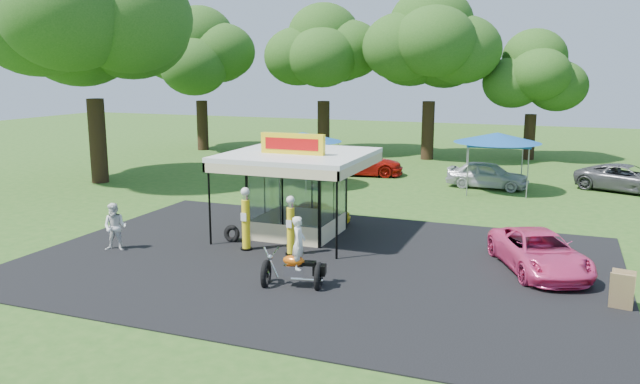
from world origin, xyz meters
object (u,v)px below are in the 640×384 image
Objects in this scene: motorcycle at (297,259)px; kiosk_car at (318,212)px; spectator_west at (115,227)px; gas_station_kiosk at (298,192)px; pink_sedan at (539,252)px; tent_east at (497,138)px; bg_car_c at (488,175)px; bg_car_a at (301,164)px; a_frame_sign at (622,291)px; bg_car_b at (359,162)px; gas_pump_left at (246,221)px; tent_west at (303,137)px; gas_pump_right at (291,227)px; bg_car_d at (628,178)px.

kiosk_car is (-2.36, 7.85, -0.43)m from motorcycle.
gas_station_kiosk is at bearing 23.73° from spectator_west.
kiosk_car is 9.88m from pink_sedan.
bg_car_c is at bearing 118.94° from tent_east.
bg_car_a is (-5.58, 11.30, 0.23)m from kiosk_car.
bg_car_b is at bearing 135.44° from a_frame_sign.
a_frame_sign is at bearing -156.43° from bg_car_c.
tent_west is at bearing 103.51° from gas_pump_left.
tent_west reaches higher than bg_car_c.
tent_west is at bearing 147.43° from a_frame_sign.
spectator_west is (-5.44, -6.64, 0.42)m from kiosk_car.
bg_car_b is 1.23× the size of bg_car_c.
bg_car_a is at bearing 74.99° from spectator_west.
gas_pump_right is 16.03m from tent_east.
tent_east reaches higher than bg_car_d.
tent_west is (-4.82, 12.58, 1.75)m from gas_pump_right.
bg_car_d is (18.62, 19.29, -0.16)m from spectator_west.
gas_pump_right is at bearing 178.82° from bg_car_b.
bg_car_b is at bearing -62.21° from bg_car_a.
tent_east is at bearing 69.42° from gas_pump_right.
bg_car_a is (-6.42, 16.16, -0.34)m from gas_pump_right.
gas_pump_right is 0.46× the size of pink_sedan.
tent_east is at bearing 63.67° from gas_pump_left.
gas_pump_left is 0.45× the size of bg_car_d.
kiosk_car is at bearing 78.96° from gas_pump_left.
motorcycle is at bearing -163.27° from kiosk_car.
kiosk_car is 0.64× the size of tent_west.
gas_pump_left is at bearing 163.91° from pink_sedan.
gas_pump_left is 1.33× the size of spectator_west.
pink_sedan is 0.90× the size of bg_car_d.
kiosk_car is at bearing 94.12° from motorcycle.
spectator_west reaches higher than a_frame_sign.
gas_station_kiosk is at bearing 161.30° from bg_car_c.
pink_sedan is at bearing -78.31° from tent_east.
bg_car_c is at bearing 117.45° from a_frame_sign.
bg_car_b reaches higher than bg_car_c.
a_frame_sign is 0.23× the size of pink_sedan.
spectator_west is at bearing -95.80° from tent_west.
a_frame_sign is 3.58m from pink_sedan.
motorcycle is 18.47m from tent_east.
pink_sedan is at bearing 9.20° from gas_pump_right.
tent_west is (-3.98, 9.93, 1.02)m from gas_station_kiosk.
gas_pump_left is at bearing -179.34° from gas_pump_right.
gas_station_kiosk is 1.13× the size of pink_sedan.
gas_station_kiosk is 4.85× the size of a_frame_sign.
motorcycle is at bearing -171.49° from pink_sedan.
a_frame_sign is 13.11m from kiosk_car.
gas_pump_right is 8.52m from pink_sedan.
bg_car_d is (1.66, 18.90, 0.17)m from a_frame_sign.
a_frame_sign is 17.24m from tent_east.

